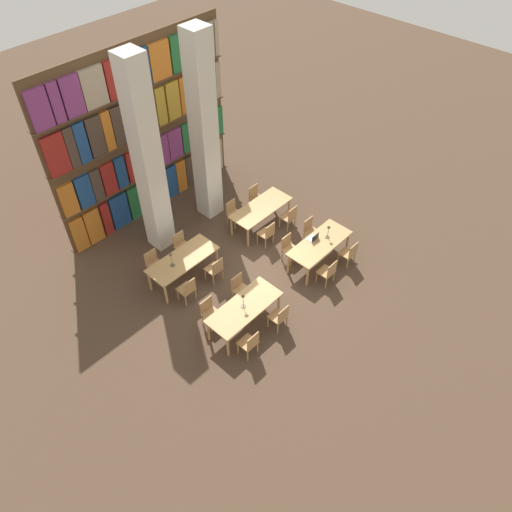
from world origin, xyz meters
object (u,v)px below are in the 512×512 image
Objects in this scene: laptop at (313,238)px; chair_1 at (210,312)px; chair_11 at (182,245)px; desk_lamp_2 at (171,257)px; desk_lamp_1 at (328,230)px; chair_15 at (256,197)px; reading_table_3 at (261,209)px; desk_lamp_0 at (243,298)px; chair_4 at (328,272)px; chair_13 at (234,212)px; chair_5 at (289,248)px; chair_9 at (154,263)px; chair_10 at (215,269)px; pillar_center at (204,131)px; chair_14 at (289,217)px; chair_3 at (240,288)px; chair_7 at (311,230)px; reading_table_0 at (244,309)px; reading_table_1 at (320,245)px; reading_table_2 at (183,261)px; chair_6 at (349,253)px; pillar_left at (148,161)px; chair_2 at (280,317)px; chair_0 at (250,343)px; chair_8 at (187,289)px; chair_12 at (267,233)px.

chair_1 is at bearing -6.54° from laptop.
desk_lamp_2 reaches higher than chair_11.
chair_15 is at bearing 85.85° from desk_lamp_1.
laptop is 2.10m from reading_table_3.
desk_lamp_0 is at bearing 39.23° from chair_15.
chair_4 is 2.69× the size of laptop.
reading_table_3 is 0.90m from chair_13.
chair_9 is (-3.13, 2.41, 0.00)m from chair_5.
reading_table_3 is at bearing 13.82° from chair_10.
chair_13 is at bearing 0.00° from chair_15.
pillar_center reaches higher than chair_14.
chair_3 is 1.00× the size of chair_7.
chair_11 is (0.60, 3.18, -0.23)m from reading_table_0.
reading_table_1 is at bearing 99.05° from chair_13.
reading_table_1 is 2.42× the size of chair_15.
desk_lamp_0 is 0.55× the size of chair_15.
reading_table_1 is 2.42× the size of chair_4.
reading_table_1 and reading_table_2 have the same top height.
pillar_center is 4.21m from chair_5.
chair_6 is 5.66m from chair_9.
reading_table_3 is (0.52, 1.62, 0.23)m from chair_5.
pillar_left reaches higher than chair_1.
pillar_left is 5.47m from chair_2.
desk_lamp_1 is at bearing 0.45° from reading_table_0.
chair_14 is at bearing 65.44° from chair_4.
chair_6 is at bearing -80.61° from reading_table_3.
chair_0 is at bearing -100.96° from reading_table_2.
reading_table_0 is at bearing 15.91° from chair_5.
pillar_center is 4.72m from reading_table_1.
chair_8 is (-3.98, 1.71, -0.61)m from desk_lamp_1.
chair_6 is 4.95m from chair_11.
chair_10 reaches higher than reading_table_2.
desk_lamp_0 is 1.93m from chair_10.
pillar_center is 4.62m from desk_lamp_1.
pillar_left is 13.32× the size of desk_lamp_1.
chair_14 is at bearing -112.49° from laptop.
chair_10 is (0.03, 1.02, 0.00)m from chair_3.
chair_7 is 0.41× the size of reading_table_3.
chair_6 is 1.76× the size of desk_lamp_2.
desk_lamp_2 is at bearing -63.41° from chair_3.
chair_12 is at bearing 31.04° from desk_lamp_0.
chair_12 is (0.02, 2.33, 0.00)m from chair_4.
chair_10 is at bearing 125.85° from chair_9.
chair_7 is at bearing 11.27° from desk_lamp_0.
laptop is 1.53m from chair_14.
chair_13 is at bearing 104.96° from desk_lamp_1.
chair_3 is at bearing 112.29° from chair_9.
chair_0 is 1.00× the size of chair_9.
chair_1 and chair_4 have the same top height.
chair_12 is (3.28, 0.95, 0.00)m from chair_1.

